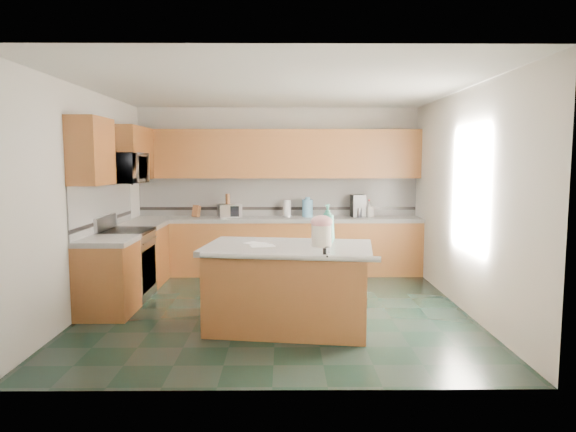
{
  "coord_description": "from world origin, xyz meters",
  "views": [
    {
      "loc": [
        0.09,
        -6.23,
        1.83
      ],
      "look_at": [
        0.15,
        0.35,
        1.12
      ],
      "focal_mm": 32.0,
      "sensor_mm": 36.0,
      "label": 1
    }
  ],
  "objects": [
    {
      "name": "coffee_maker",
      "position": [
        1.31,
        2.08,
        1.1
      ],
      "size": [
        0.24,
        0.26,
        0.36
      ],
      "primitive_type": "cube",
      "rotation": [
        0.0,
        0.0,
        0.11
      ],
      "color": "black",
      "rests_on": "back_countertop"
    },
    {
      "name": "left_base_cab_rear",
      "position": [
        -2.0,
        1.29,
        0.43
      ],
      "size": [
        0.6,
        0.82,
        0.86
      ],
      "primitive_type": "cube",
      "color": "#5B2D11",
      "rests_on": "ground"
    },
    {
      "name": "island_top",
      "position": [
        0.14,
        -0.75,
        0.89
      ],
      "size": [
        1.92,
        1.31,
        0.06
      ],
      "primitive_type": "cube",
      "rotation": [
        0.0,
        0.0,
        -0.14
      ],
      "color": "white",
      "rests_on": "island_base"
    },
    {
      "name": "treat_jar_knob_end_l",
      "position": [
        0.46,
        -0.81,
        1.23
      ],
      "size": [
        0.04,
        0.04,
        0.04
      ],
      "primitive_type": "sphere",
      "color": "tan",
      "rests_on": "treat_jar_lid"
    },
    {
      "name": "toaster_oven",
      "position": [
        -0.78,
        2.05,
        1.02
      ],
      "size": [
        0.42,
        0.34,
        0.21
      ],
      "primitive_type": "cube",
      "rotation": [
        0.0,
        0.0,
        0.3
      ],
      "color": "#B7B7BC",
      "rests_on": "back_countertop"
    },
    {
      "name": "toaster_oven_door",
      "position": [
        -0.78,
        1.93,
        1.02
      ],
      "size": [
        0.32,
        0.01,
        0.17
      ],
      "primitive_type": "cube",
      "color": "black",
      "rests_on": "toaster_oven"
    },
    {
      "name": "left_upper_cab_front",
      "position": [
        -2.13,
        -0.24,
        1.94
      ],
      "size": [
        0.33,
        0.72,
        0.78
      ],
      "primitive_type": "cube",
      "color": "#5B2D11",
      "rests_on": "wall_left"
    },
    {
      "name": "range_backguard",
      "position": [
        -2.26,
        0.5,
        1.02
      ],
      "size": [
        0.06,
        0.76,
        0.18
      ],
      "primitive_type": "cube",
      "color": "#B7B7BC",
      "rests_on": "range_body"
    },
    {
      "name": "left_counter_front",
      "position": [
        -2.0,
        -0.24,
        0.89
      ],
      "size": [
        0.64,
        0.72,
        0.06
      ],
      "primitive_type": "cube",
      "color": "white",
      "rests_on": "left_base_cab_front"
    },
    {
      "name": "back_base_cab",
      "position": [
        0.0,
        2.0,
        0.43
      ],
      "size": [
        4.6,
        0.6,
        0.86
      ],
      "primitive_type": "cube",
      "color": "#5B2D11",
      "rests_on": "ground"
    },
    {
      "name": "water_jug_neck",
      "position": [
        0.48,
        2.06,
        1.22
      ],
      "size": [
        0.08,
        0.08,
        0.04
      ],
      "primitive_type": "cylinder",
      "color": "#5A9AC5",
      "rests_on": "water_jug"
    },
    {
      "name": "left_upper_cab_rear",
      "position": [
        -2.13,
        1.42,
        1.94
      ],
      "size": [
        0.33,
        1.09,
        0.78
      ],
      "primitive_type": "cube",
      "color": "#5B2D11",
      "rests_on": "wall_left"
    },
    {
      "name": "left_counter_rear",
      "position": [
        -2.0,
        1.29,
        0.89
      ],
      "size": [
        0.64,
        0.82,
        0.06
      ],
      "primitive_type": "cube",
      "color": "white",
      "rests_on": "left_base_cab_rear"
    },
    {
      "name": "microwave",
      "position": [
        -2.0,
        0.5,
        1.73
      ],
      "size": [
        0.5,
        0.73,
        0.41
      ],
      "primitive_type": "imported",
      "rotation": [
        0.0,
        0.0,
        1.57
      ],
      "color": "#B7B7BC",
      "rests_on": "wall_left"
    },
    {
      "name": "water_jug",
      "position": [
        0.48,
        2.06,
        1.06
      ],
      "size": [
        0.17,
        0.17,
        0.28
      ],
      "primitive_type": "cylinder",
      "color": "#5A9AC5",
      "rests_on": "back_countertop"
    },
    {
      "name": "island_bullnose",
      "position": [
        0.14,
        -1.28,
        0.89
      ],
      "size": [
        1.78,
        0.32,
        0.06
      ],
      "primitive_type": "cylinder",
      "rotation": [
        0.0,
        1.57,
        -0.14
      ],
      "color": "white",
      "rests_on": "island_base"
    },
    {
      "name": "back_backsplash",
      "position": [
        0.0,
        2.29,
        1.24
      ],
      "size": [
        4.6,
        0.02,
        0.63
      ],
      "primitive_type": "cube",
      "color": "silver",
      "rests_on": "back_countertop"
    },
    {
      "name": "back_countertop",
      "position": [
        0.0,
        2.0,
        0.89
      ],
      "size": [
        4.6,
        0.64,
        0.06
      ],
      "primitive_type": "cube",
      "color": "white",
      "rests_on": "back_base_cab"
    },
    {
      "name": "range_cooktop",
      "position": [
        -2.0,
        0.5,
        0.9
      ],
      "size": [
        0.62,
        0.78,
        0.04
      ],
      "primitive_type": "cube",
      "color": "black",
      "rests_on": "range_body"
    },
    {
      "name": "soap_bottle_back",
      "position": [
        1.48,
        2.05,
        1.05
      ],
      "size": [
        0.15,
        0.16,
        0.26
      ],
      "primitive_type": "imported",
      "rotation": [
        0.0,
        0.0,
        0.42
      ],
      "color": "white",
      "rests_on": "back_countertop"
    },
    {
      "name": "treat_jar_knob",
      "position": [
        0.5,
        -0.81,
        1.23
      ],
      "size": [
        0.08,
        0.03,
        0.03
      ],
      "primitive_type": "cylinder",
      "rotation": [
        0.0,
        1.57,
        0.0
      ],
      "color": "tan",
      "rests_on": "treat_jar_lid"
    },
    {
      "name": "wall_front",
      "position": [
        0.0,
        -2.32,
        1.35
      ],
      "size": [
        4.6,
        0.04,
        2.7
      ],
      "primitive_type": "cube",
      "color": "silver",
      "rests_on": "ground"
    },
    {
      "name": "utensil_crock",
      "position": [
        -0.82,
        2.08,
        1.0
      ],
      "size": [
        0.12,
        0.12,
        0.15
      ],
      "primitive_type": "cylinder",
      "color": "black",
      "rests_on": "back_countertop"
    },
    {
      "name": "range_handle",
      "position": [
        -1.68,
        0.5,
        0.78
      ],
      "size": [
        0.02,
        0.66,
        0.02
      ],
      "primitive_type": "cylinder",
      "rotation": [
        1.57,
        0.0,
        0.0
      ],
      "color": "#B7B7BC",
      "rests_on": "range_body"
    },
    {
      "name": "wall_left",
      "position": [
        -2.32,
        0.0,
        1.35
      ],
      "size": [
        0.04,
        4.6,
        2.7
      ],
      "primitive_type": "cube",
      "color": "silver",
      "rests_on": "ground"
    },
    {
      "name": "range_oven_door",
      "position": [
        -1.71,
        0.5,
        0.4
      ],
      "size": [
        0.02,
        0.68,
        0.55
      ],
      "primitive_type": "cube",
      "color": "black",
      "rests_on": "range_body"
    },
    {
      "name": "back_accent_band",
      "position": [
        0.0,
        2.28,
        1.04
      ],
      "size": [
        4.6,
        0.01,
        0.05
      ],
      "primitive_type": "cube",
      "color": "black",
      "rests_on": "back_countertop"
    },
    {
      "name": "treat_jar_knob_end_r",
      "position": [
        0.54,
        -0.81,
        1.23
      ],
      "size": [
        0.04,
        0.04,
        0.04
      ],
      "primitive_type": "sphere",
      "color": "tan",
      "rests_on": "treat_jar_lid"
    },
    {
      "name": "treat_jar_lid",
      "position": [
        0.5,
        -0.81,
        1.18
      ],
      "size": [
        0.24,
        0.24,
        0.15
      ],
      "primitive_type": "ellipsoid",
      "color": "pink",
      "rests_on": "treat_jar"
    },
    {
      "name": "clamp_body",
      "position": [
        0.51,
        -1.26,
        0.93
      ],
      "size": [
        0.07,
        0.12,
        0.1
      ],
      "primitive_type": "cube",
      "rotation": [
        0.0,
        0.0,
        -0.38
      ],
      "color": "black",
      "rests_on": "island_top"
    },
    {
      "name": "paper_towel",
      "position": [
        0.15,
        2.1,
        1.05
      ],
      "size": [
        0.12,
        0.12,
        0.27
      ],
      "primitive_type": "cylinder",
      "color": "white",
      "rests_on": "back_countertop"
    },
    {
      "name": "floor",
      "position": [
        0.0,
        0.0,
        0.0
      ],
      "size": [
        4.6,
        4.6,
        0.0
      ],
      "primitive_type": "plane",
      "color": "black",
      "rests_on": "ground"
    },
    {
      "name": "left_base_cab_front",
      "position": [
        -2.0,
        -0.24,
        0.43
      ],
      "size": [
        0.6,
        0.72,
        0.86
      ],
      "primitive_type": "cube",
      "color": "#5B2D11",
      "rests_on": "ground"
    },
    {
      "name": "left_backsplash",
      "position": [
        -2.29,
        0.55,
        1.24
      ],
      "size": [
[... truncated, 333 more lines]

